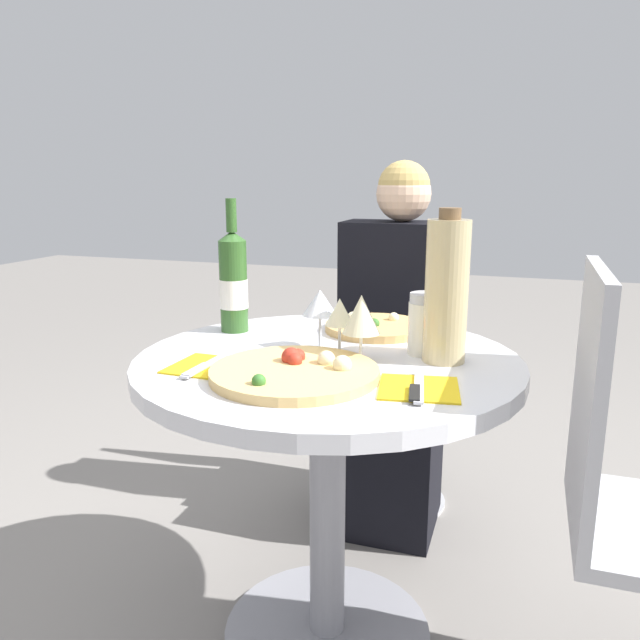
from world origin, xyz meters
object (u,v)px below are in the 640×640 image
object	(u,v)px
tall_carafe	(446,291)
chair_empty_side	(638,519)
dining_table	(328,430)
wine_bottle	(233,282)
seated_diner	(394,367)
pizza_large	(296,372)
chair_behind_diner	(402,370)

from	to	relation	value
tall_carafe	chair_empty_side	bearing A→B (deg)	-11.10
dining_table	wine_bottle	size ratio (longest dim) A/B	2.54
dining_table	seated_diner	distance (m)	0.64
tall_carafe	seated_diner	bearing A→B (deg)	111.14
dining_table	chair_empty_side	bearing A→B (deg)	-2.69
pizza_large	chair_behind_diner	bearing A→B (deg)	87.55
dining_table	seated_diner	world-z (taller)	seated_diner
dining_table	chair_behind_diner	bearing A→B (deg)	88.26
dining_table	pizza_large	bearing A→B (deg)	-95.90
chair_behind_diner	wine_bottle	bearing A→B (deg)	62.46
dining_table	chair_empty_side	size ratio (longest dim) A/B	0.90
chair_empty_side	tall_carafe	world-z (taller)	tall_carafe
dining_table	chair_empty_side	distance (m)	0.66
chair_empty_side	seated_diner	bearing A→B (deg)	-136.57
pizza_large	seated_diner	bearing A→B (deg)	87.10
wine_bottle	seated_diner	bearing A→B (deg)	55.85
chair_behind_diner	pizza_large	bearing A→B (deg)	87.55
pizza_large	wine_bottle	world-z (taller)	wine_bottle
chair_behind_diner	wine_bottle	world-z (taller)	wine_bottle
seated_diner	tall_carafe	distance (m)	0.73
seated_diner	pizza_large	size ratio (longest dim) A/B	3.42
wine_bottle	tall_carafe	xyz separation A→B (m)	(0.55, -0.10, 0.03)
wine_bottle	tall_carafe	distance (m)	0.56
chair_behind_diner	wine_bottle	xyz separation A→B (m)	(-0.33, -0.63, 0.39)
wine_bottle	dining_table	bearing A→B (deg)	-26.35
chair_empty_side	wine_bottle	world-z (taller)	wine_bottle
dining_table	tall_carafe	size ratio (longest dim) A/B	2.61
seated_diner	pizza_large	distance (m)	0.83
tall_carafe	pizza_large	bearing A→B (deg)	-142.01
wine_bottle	tall_carafe	size ratio (longest dim) A/B	1.03
pizza_large	wine_bottle	size ratio (longest dim) A/B	1.00
seated_diner	pizza_large	bearing A→B (deg)	87.10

